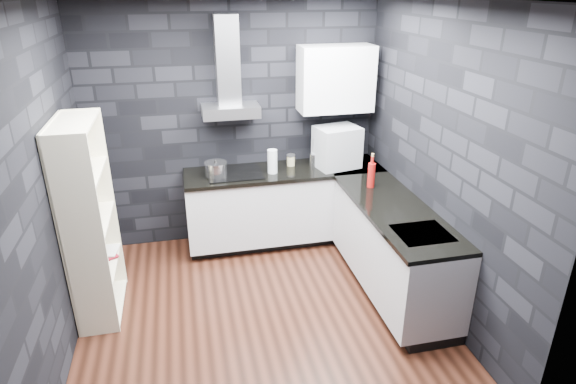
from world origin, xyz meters
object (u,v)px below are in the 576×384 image
object	(u,v)px
storage_jar	(291,161)
appliance_garage	(337,147)
utensil_crock	(314,160)
pot	(216,170)
fruit_bowl	(87,225)
glass_vase	(272,161)
red_bottle	(371,175)
bookshelf	(90,222)

from	to	relation	value
storage_jar	appliance_garage	xyz separation A→B (m)	(0.49, -0.14, 0.17)
utensil_crock	pot	bearing A→B (deg)	-174.71
pot	fruit_bowl	xyz separation A→B (m)	(-1.17, -0.96, -0.04)
glass_vase	utensil_crock	xyz separation A→B (m)	(0.50, 0.12, -0.06)
red_bottle	glass_vase	bearing A→B (deg)	145.72
glass_vase	red_bottle	bearing A→B (deg)	-34.28
storage_jar	bookshelf	size ratio (longest dim) A/B	0.06
bookshelf	red_bottle	bearing A→B (deg)	15.41
appliance_garage	storage_jar	bearing A→B (deg)	152.32
utensil_crock	red_bottle	world-z (taller)	red_bottle
pot	glass_vase	xyz separation A→B (m)	(0.61, -0.02, 0.05)
glass_vase	fruit_bowl	bearing A→B (deg)	-152.07
utensil_crock	fruit_bowl	xyz separation A→B (m)	(-2.28, -1.06, -0.03)
glass_vase	red_bottle	size ratio (longest dim) A/B	1.04
pot	bookshelf	distance (m)	1.43
glass_vase	bookshelf	size ratio (longest dim) A/B	0.15
glass_vase	fruit_bowl	distance (m)	2.01
glass_vase	red_bottle	xyz separation A→B (m)	(0.89, -0.61, -0.00)
storage_jar	utensil_crock	size ratio (longest dim) A/B	0.80
pot	red_bottle	world-z (taller)	red_bottle
storage_jar	appliance_garage	bearing A→B (deg)	-15.90
appliance_garage	bookshelf	distance (m)	2.66
bookshelf	storage_jar	bearing A→B (deg)	37.18
pot	appliance_garage	distance (m)	1.36
utensil_crock	fruit_bowl	bearing A→B (deg)	-155.00
fruit_bowl	glass_vase	bearing A→B (deg)	27.93
utensil_crock	fruit_bowl	world-z (taller)	utensil_crock
storage_jar	fruit_bowl	distance (m)	2.31
red_bottle	fruit_bowl	distance (m)	2.69
pot	appliance_garage	size ratio (longest dim) A/B	0.50
storage_jar	pot	bearing A→B (deg)	-169.34
storage_jar	red_bottle	world-z (taller)	red_bottle
glass_vase	appliance_garage	xyz separation A→B (m)	(0.74, 0.04, 0.09)
fruit_bowl	appliance_garage	bearing A→B (deg)	21.28
glass_vase	bookshelf	xyz separation A→B (m)	(-1.77, -0.80, -0.13)
storage_jar	utensil_crock	distance (m)	0.26
storage_jar	appliance_garage	size ratio (longest dim) A/B	0.24
pot	red_bottle	distance (m)	1.63
pot	bookshelf	xyz separation A→B (m)	(-1.17, -0.82, -0.08)
glass_vase	appliance_garage	distance (m)	0.75
appliance_garage	fruit_bowl	distance (m)	2.70
glass_vase	appliance_garage	bearing A→B (deg)	3.01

